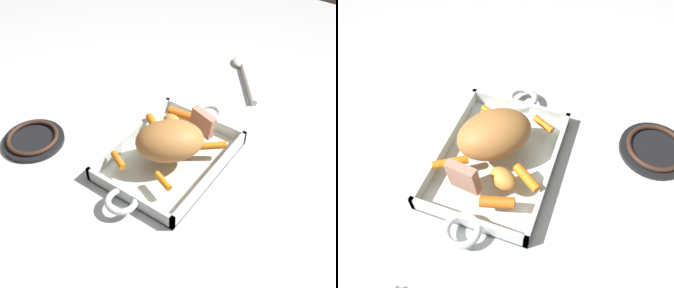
# 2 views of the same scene
# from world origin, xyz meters

# --- Properties ---
(ground_plane) EXTENTS (2.09, 2.09, 0.00)m
(ground_plane) POSITION_xyz_m (0.00, 0.00, 0.00)
(ground_plane) COLOR silver
(roasting_dish) EXTENTS (0.42, 0.24, 0.04)m
(roasting_dish) POSITION_xyz_m (0.00, 0.00, 0.01)
(roasting_dish) COLOR silver
(roasting_dish) RESTS_ON ground_plane
(pork_roast) EXTENTS (0.19, 0.19, 0.09)m
(pork_roast) POSITION_xyz_m (0.01, 0.01, 0.08)
(pork_roast) COLOR #BB793D
(pork_roast) RESTS_ON roasting_dish
(roast_slice_thick) EXTENTS (0.03, 0.07, 0.07)m
(roast_slice_thick) POSITION_xyz_m (-0.09, 0.03, 0.07)
(roast_slice_thick) COLOR tan
(roast_slice_thick) RESTS_ON roasting_dish
(baby_carrot_center_left) EXTENTS (0.03, 0.05, 0.02)m
(baby_carrot_center_left) POSITION_xyz_m (0.09, 0.05, 0.04)
(baby_carrot_center_left) COLOR orange
(baby_carrot_center_left) RESTS_ON roasting_dish
(baby_carrot_southwest) EXTENTS (0.05, 0.06, 0.02)m
(baby_carrot_southwest) POSITION_xyz_m (-0.04, -0.08, 0.05)
(baby_carrot_southwest) COLOR orange
(baby_carrot_southwest) RESTS_ON roasting_dish
(baby_carrot_northeast) EXTENTS (0.06, 0.07, 0.02)m
(baby_carrot_northeast) POSITION_xyz_m (-0.06, 0.08, 0.05)
(baby_carrot_northeast) COLOR orange
(baby_carrot_northeast) RESTS_ON roasting_dish
(baby_carrot_center_right) EXTENTS (0.04, 0.07, 0.03)m
(baby_carrot_center_right) POSITION_xyz_m (-0.11, -0.04, 0.05)
(baby_carrot_center_right) COLOR orange
(baby_carrot_center_right) RESTS_ON roasting_dish
(baby_carrot_northwest) EXTENTS (0.04, 0.05, 0.02)m
(baby_carrot_northwest) POSITION_xyz_m (0.10, -0.07, 0.04)
(baby_carrot_northwest) COLOR orange
(baby_carrot_northwest) RESTS_ON roasting_dish
(potato_golden_large) EXTENTS (0.06, 0.07, 0.04)m
(potato_golden_large) POSITION_xyz_m (-0.06, -0.04, 0.05)
(potato_golden_large) COLOR gold
(potato_golden_large) RESTS_ON roasting_dish
(stove_burner_rear) EXTENTS (0.15, 0.15, 0.02)m
(stove_burner_rear) POSITION_xyz_m (0.14, -0.31, 0.01)
(stove_burner_rear) COLOR black
(stove_burner_rear) RESTS_ON ground_plane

